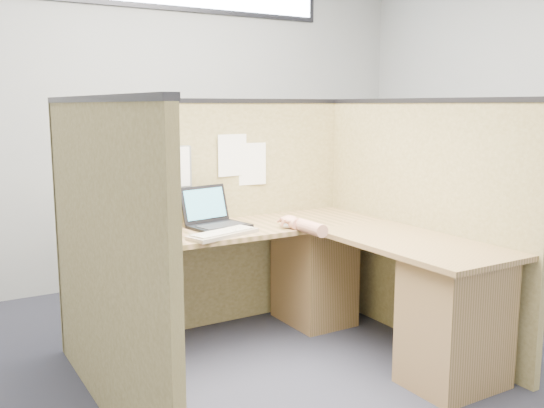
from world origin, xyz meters
TOP-DOWN VIEW (x-y plane):
  - floor at (0.00, 0.00)m, footprint 5.00×5.00m
  - wall_back at (0.00, 2.25)m, footprint 5.00×0.00m
  - cubicle_partitions at (0.00, 0.43)m, footprint 2.06×1.83m
  - l_desk at (0.18, 0.29)m, footprint 1.95×1.75m
  - laptop at (-0.11, 0.77)m, footprint 0.38×0.39m
  - keyboard at (-0.19, 0.48)m, footprint 0.47×0.27m
  - mouse at (0.27, 0.48)m, footprint 0.12×0.07m
  - hand_forearm at (0.28, 0.33)m, footprint 0.12×0.42m
  - blue_poster at (-0.54, 0.97)m, footprint 0.20×0.01m
  - american_flag at (-0.80, 0.96)m, footprint 0.22×0.01m
  - file_holder at (-0.31, 0.94)m, footprint 0.23×0.05m
  - paper_left at (0.13, 0.97)m, footprint 0.22×0.02m
  - paper_right at (0.27, 0.97)m, footprint 0.22×0.02m

SIDE VIEW (x-z plane):
  - floor at x=0.00m, z-range 0.00..0.00m
  - l_desk at x=0.18m, z-range 0.03..0.76m
  - keyboard at x=-0.19m, z-range 0.73..0.76m
  - mouse at x=0.27m, z-range 0.73..0.78m
  - cubicle_partitions at x=0.00m, z-range 0.00..1.53m
  - hand_forearm at x=0.28m, z-range 0.73..0.81m
  - laptop at x=-0.11m, z-range 0.67..0.91m
  - file_holder at x=-0.31m, z-range 0.94..1.23m
  - paper_right at x=0.27m, z-range 0.95..1.23m
  - paper_left at x=0.13m, z-range 1.02..1.29m
  - american_flag at x=-0.80m, z-range 1.12..1.50m
  - blue_poster at x=-0.54m, z-range 1.19..1.46m
  - wall_back at x=0.00m, z-range -1.10..3.90m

